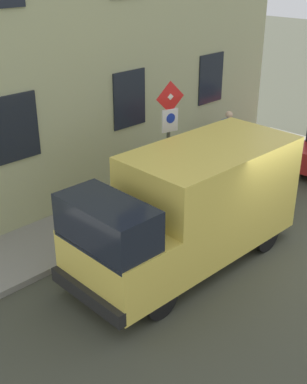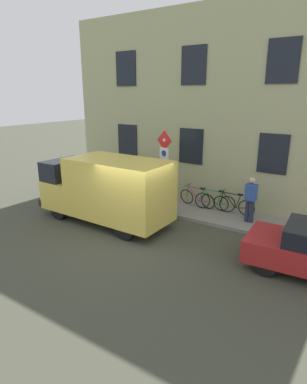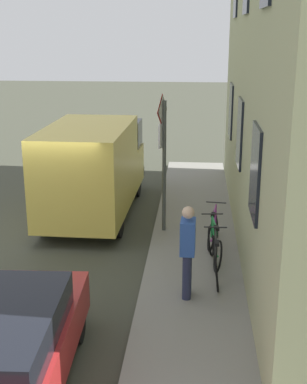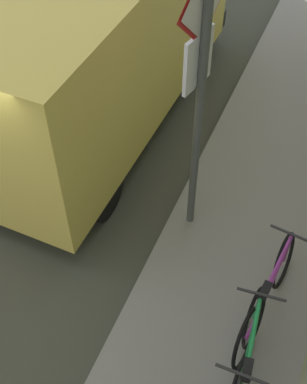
# 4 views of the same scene
# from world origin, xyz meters

# --- Properties ---
(ground_plane) EXTENTS (80.00, 80.00, 0.00)m
(ground_plane) POSITION_xyz_m (0.00, 0.00, 0.00)
(ground_plane) COLOR #3E4033
(sidewalk_slab) EXTENTS (1.96, 14.39, 0.14)m
(sidewalk_slab) POSITION_xyz_m (3.29, 0.00, 0.07)
(sidewalk_slab) COLOR gray
(sidewalk_slab) RESTS_ON ground_plane
(building_facade) EXTENTS (0.75, 12.39, 8.10)m
(building_facade) POSITION_xyz_m (4.61, 0.00, 4.05)
(building_facade) COLOR tan
(building_facade) RESTS_ON ground_plane
(sign_post_stacked) EXTENTS (0.20, 0.55, 3.15)m
(sign_post_stacked) POSITION_xyz_m (2.52, 0.29, 2.26)
(sign_post_stacked) COLOR #474C47
(sign_post_stacked) RESTS_ON sidewalk_slab
(delivery_van) EXTENTS (2.11, 5.37, 2.50)m
(delivery_van) POSITION_xyz_m (0.60, 1.67, 1.33)
(delivery_van) COLOR #EACE53
(delivery_van) RESTS_ON ground_plane
(bicycle_black) EXTENTS (0.46, 1.71, 0.89)m
(bicycle_black) POSITION_xyz_m (3.72, -2.22, 0.51)
(bicycle_black) COLOR black
(bicycle_black) RESTS_ON sidewalk_slab
(bicycle_green) EXTENTS (0.46, 1.72, 0.89)m
(bicycle_green) POSITION_xyz_m (3.71, -1.42, 0.51)
(bicycle_green) COLOR black
(bicycle_green) RESTS_ON sidewalk_slab
(bicycle_purple) EXTENTS (0.46, 1.71, 0.89)m
(bicycle_purple) POSITION_xyz_m (3.72, -0.62, 0.51)
(bicycle_purple) COLOR black
(bicycle_purple) RESTS_ON sidewalk_slab
(pedestrian) EXTENTS (0.27, 0.41, 1.72)m
(pedestrian) POSITION_xyz_m (3.18, -3.02, 1.07)
(pedestrian) COLOR #262B47
(pedestrian) RESTS_ON sidewalk_slab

